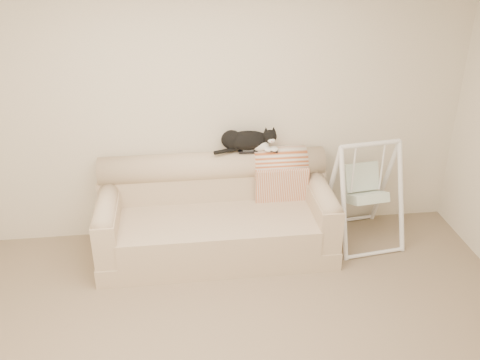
# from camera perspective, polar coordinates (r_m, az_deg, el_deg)

# --- Properties ---
(room_shell) EXTENTS (5.04, 4.04, 2.60)m
(room_shell) POSITION_cam_1_polar(r_m,az_deg,el_deg) (3.13, -1.17, -0.33)
(room_shell) COLOR beige
(room_shell) RESTS_ON ground
(sofa) EXTENTS (2.20, 0.93, 0.90)m
(sofa) POSITION_cam_1_polar(r_m,az_deg,el_deg) (5.11, -2.57, -3.86)
(sofa) COLOR tan
(sofa) RESTS_ON ground
(remote_a) EXTENTS (0.18, 0.06, 0.03)m
(remote_a) POSITION_cam_1_polar(r_m,az_deg,el_deg) (5.08, 0.86, 3.07)
(remote_a) COLOR black
(remote_a) RESTS_ON sofa
(remote_b) EXTENTS (0.18, 0.10, 0.02)m
(remote_b) POSITION_cam_1_polar(r_m,az_deg,el_deg) (5.11, 3.12, 3.14)
(remote_b) COLOR black
(remote_b) RESTS_ON sofa
(tuxedo_cat) EXTENTS (0.61, 0.23, 0.24)m
(tuxedo_cat) POSITION_cam_1_polar(r_m,az_deg,el_deg) (5.07, 0.77, 4.24)
(tuxedo_cat) COLOR black
(tuxedo_cat) RESTS_ON sofa
(throw_blanket) EXTENTS (0.51, 0.38, 0.58)m
(throw_blanket) POSITION_cam_1_polar(r_m,az_deg,el_deg) (5.22, 4.24, 1.40)
(throw_blanket) COLOR #B95425
(throw_blanket) RESTS_ON sofa
(baby_swing) EXTENTS (0.72, 0.76, 1.06)m
(baby_swing) POSITION_cam_1_polar(r_m,az_deg,el_deg) (5.31, 13.16, -1.20)
(baby_swing) COLOR white
(baby_swing) RESTS_ON ground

